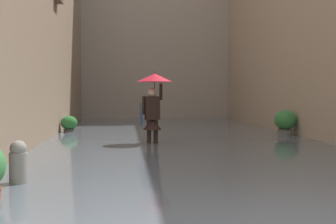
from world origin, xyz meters
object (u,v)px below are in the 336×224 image
potted_plant_near_left (285,123)px  mooring_bollard (19,169)px  person_wading (153,96)px  potted_plant_mid_right (69,125)px

potted_plant_near_left → mooring_bollard: 9.31m
person_wading → potted_plant_mid_right: person_wading is taller
potted_plant_mid_right → potted_plant_near_left: 7.09m
person_wading → potted_plant_near_left: person_wading is taller
person_wading → potted_plant_near_left: size_ratio=2.14×
person_wading → potted_plant_mid_right: (2.63, -3.52, -1.00)m
potted_plant_mid_right → person_wading: bearing=126.7°
potted_plant_mid_right → mooring_bollard: mooring_bollard is taller
potted_plant_mid_right → potted_plant_near_left: potted_plant_near_left is taller
potted_plant_near_left → potted_plant_mid_right: bearing=-14.8°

